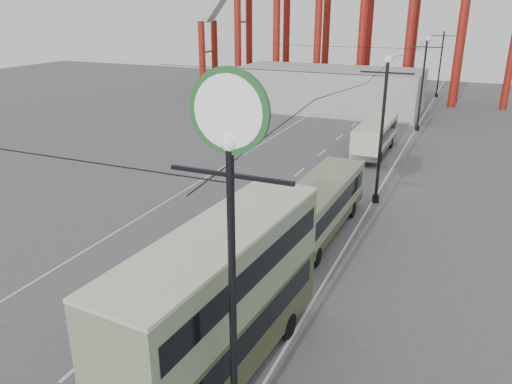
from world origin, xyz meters
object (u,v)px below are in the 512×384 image
at_px(double_decker_bus, 222,297).
at_px(single_decker_green, 319,206).
at_px(pedestrian, 223,227).
at_px(lamp_post_near, 231,193).
at_px(single_decker_cream, 375,136).

bearing_deg(double_decker_bus, single_decker_green, 95.64).
bearing_deg(pedestrian, single_decker_green, 170.23).
height_order(lamp_post_near, single_decker_green, lamp_post_near).
relative_size(single_decker_cream, pedestrian, 5.47).
height_order(single_decker_green, pedestrian, single_decker_green).
xyz_separation_m(single_decker_green, single_decker_cream, (-0.36, 17.81, -0.11)).
relative_size(double_decker_bus, single_decker_cream, 1.15).
relative_size(lamp_post_near, pedestrian, 6.56).
bearing_deg(double_decker_bus, pedestrian, 121.37).
bearing_deg(pedestrian, double_decker_bus, 73.51).
xyz_separation_m(single_decker_cream, pedestrian, (-4.07, -20.80, -0.75)).
xyz_separation_m(double_decker_bus, single_decker_cream, (-0.70, 30.05, -1.49)).
xyz_separation_m(single_decker_green, pedestrian, (-4.44, -3.00, -0.86)).
bearing_deg(lamp_post_near, single_decker_cream, 94.21).
distance_m(double_decker_bus, single_decker_green, 12.33).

